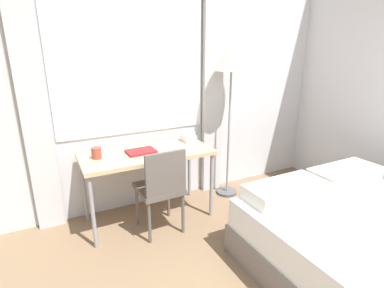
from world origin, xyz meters
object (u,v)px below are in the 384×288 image
standing_lamp (232,66)px  mug (96,153)px  telephone (188,137)px  desk (147,157)px  desk_chair (161,185)px  book (141,151)px

standing_lamp → mug: (-1.51, -0.07, -0.73)m
standing_lamp → telephone: size_ratio=9.68×
desk → desk_chair: bearing=-85.1°
telephone → mug: (-0.99, -0.09, 0.01)m
mug → telephone: bearing=5.4°
telephone → mug: size_ratio=1.71×
standing_lamp → book: bearing=-174.6°
desk_chair → standing_lamp: size_ratio=0.49×
desk_chair → book: (-0.08, 0.30, 0.26)m
book → desk: bearing=2.3°
book → desk_chair: bearing=-74.2°
desk → book: bearing=-177.7°
telephone → book: size_ratio=0.64×
desk_chair → telephone: (0.49, 0.43, 0.29)m
desk → standing_lamp: bearing=5.6°
telephone → book: bearing=-167.7°
telephone → mug: mug is taller
telephone → desk_chair: bearing=-139.2°
mug → standing_lamp: bearing=2.7°
desk_chair → standing_lamp: standing_lamp is taller
book → mug: mug is taller
desk → desk_chair: size_ratio=1.48×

